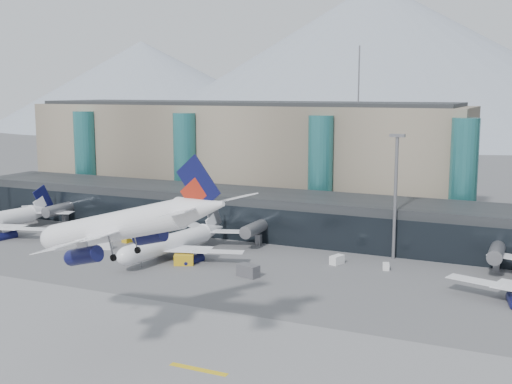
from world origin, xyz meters
TOP-DOWN VIEW (x-y plane):
  - ground at (0.00, 0.00)m, footprint 900.00×900.00m
  - runway_strip at (0.00, -15.00)m, footprint 400.00×40.00m
  - runway_markings at (-0.00, -15.00)m, footprint 128.00×1.00m
  - concourse at (-0.02, 57.73)m, footprint 170.00×27.00m
  - terminal_main at (-25.00, 90.00)m, footprint 130.00×30.00m
  - teal_towers at (-14.99, 74.01)m, footprint 116.40×19.40m
  - mountain_ridge at (15.97, 380.00)m, footprint 910.00×400.00m
  - lightmast_mid at (30.00, 48.00)m, footprint 3.00×1.20m
  - hero_jet at (8.90, -12.65)m, footprint 33.63×33.78m
  - jet_parked_left at (-62.07, 32.43)m, footprint 35.23×35.62m
  - jet_parked_mid at (-11.56, 32.36)m, footprint 33.43×33.68m
  - veh_a at (-28.86, 29.71)m, footprint 3.26×2.45m
  - veh_b at (-28.16, 37.23)m, footprint 2.18×3.02m
  - veh_c at (8.40, 23.85)m, footprint 4.56×3.20m
  - veh_d at (20.73, 39.14)m, footprint 2.51×3.41m
  - veh_g at (30.54, 39.30)m, footprint 1.76×2.36m
  - veh_h at (-6.66, 25.85)m, footprint 4.31×3.47m

SIDE VIEW (x-z plane):
  - ground at x=0.00m, z-range 0.00..0.00m
  - runway_strip at x=0.00m, z-range 0.00..0.04m
  - runway_markings at x=0.00m, z-range 0.04..0.06m
  - veh_g at x=30.54m, z-range 0.00..1.23m
  - veh_b at x=-28.16m, z-range 0.00..1.58m
  - veh_a at x=-28.86m, z-range 0.00..1.63m
  - veh_d at x=20.73m, z-range 0.00..1.75m
  - veh_h at x=-6.66m, z-range 0.00..2.11m
  - veh_c at x=8.40m, z-range 0.00..2.29m
  - jet_parked_mid at x=-11.56m, z-range -1.33..9.57m
  - jet_parked_left at x=-62.07m, z-range -1.40..10.11m
  - concourse at x=-0.02m, z-range -0.03..9.97m
  - teal_towers at x=-14.99m, z-range -8.99..37.01m
  - lightmast_mid at x=30.00m, z-range 1.62..27.22m
  - terminal_main at x=-25.00m, z-range -0.06..30.94m
  - hero_jet at x=8.90m, z-range 12.38..23.33m
  - mountain_ridge at x=15.97m, z-range -9.26..100.74m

